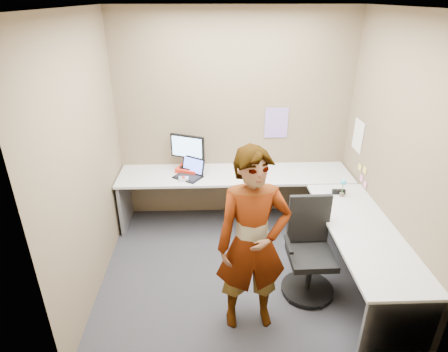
{
  "coord_description": "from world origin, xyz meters",
  "views": [
    {
      "loc": [
        -0.3,
        -3.34,
        2.79
      ],
      "look_at": [
        -0.17,
        0.25,
        1.05
      ],
      "focal_mm": 30.0,
      "sensor_mm": 36.0,
      "label": 1
    }
  ],
  "objects_px": {
    "desk": "(276,206)",
    "office_chair": "(309,256)",
    "person": "(253,243)",
    "monitor": "(187,149)"
  },
  "relations": [
    {
      "from": "desk",
      "to": "office_chair",
      "type": "bearing_deg",
      "value": -71.5
    },
    {
      "from": "desk",
      "to": "person",
      "type": "distance_m",
      "value": 1.21
    },
    {
      "from": "desk",
      "to": "monitor",
      "type": "height_order",
      "value": "monitor"
    },
    {
      "from": "person",
      "to": "desk",
      "type": "bearing_deg",
      "value": 65.73
    },
    {
      "from": "monitor",
      "to": "person",
      "type": "xyz_separation_m",
      "value": [
        0.64,
        -1.79,
        -0.17
      ]
    },
    {
      "from": "office_chair",
      "to": "person",
      "type": "relative_size",
      "value": 0.58
    },
    {
      "from": "monitor",
      "to": "person",
      "type": "relative_size",
      "value": 0.25
    },
    {
      "from": "desk",
      "to": "person",
      "type": "bearing_deg",
      "value": -109.62
    },
    {
      "from": "desk",
      "to": "office_chair",
      "type": "relative_size",
      "value": 2.95
    },
    {
      "from": "desk",
      "to": "person",
      "type": "relative_size",
      "value": 1.7
    }
  ]
}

